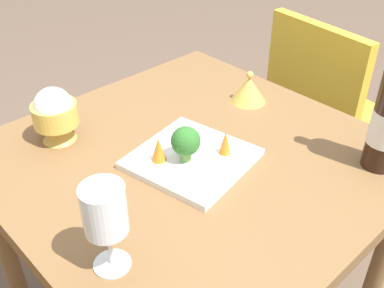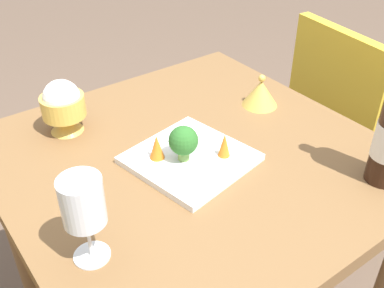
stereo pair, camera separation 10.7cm
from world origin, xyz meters
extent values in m
cube|color=brown|center=(0.00, 0.00, 0.70)|extent=(0.88, 0.88, 0.04)
cylinder|color=brown|center=(0.38, -0.38, 0.34)|extent=(0.05, 0.05, 0.68)
cylinder|color=brown|center=(-0.38, 0.38, 0.34)|extent=(0.05, 0.05, 0.68)
cylinder|color=brown|center=(0.38, 0.38, 0.34)|extent=(0.05, 0.05, 0.68)
cube|color=gold|center=(0.85, 0.08, 0.44)|extent=(0.45, 0.45, 0.02)
cube|color=gold|center=(0.67, 0.10, 0.65)|extent=(0.09, 0.40, 0.40)
cylinder|color=black|center=(1.04, 0.22, 0.21)|extent=(0.03, 0.03, 0.43)
cylinder|color=black|center=(0.70, 0.27, 0.21)|extent=(0.03, 0.03, 0.43)
cylinder|color=black|center=(0.66, -0.07, 0.21)|extent=(0.03, 0.03, 0.43)
cylinder|color=white|center=(-0.33, -0.15, 0.73)|extent=(0.07, 0.07, 0.00)
cylinder|color=white|center=(-0.33, -0.15, 0.77)|extent=(0.01, 0.01, 0.08)
cylinder|color=white|center=(-0.33, -0.15, 0.86)|extent=(0.08, 0.08, 0.09)
cone|color=gold|center=(-0.20, 0.28, 0.75)|extent=(0.08, 0.08, 0.04)
cylinder|color=gold|center=(-0.20, 0.28, 0.80)|extent=(0.11, 0.11, 0.05)
sphere|color=white|center=(-0.20, 0.28, 0.82)|extent=(0.09, 0.09, 0.09)
cone|color=gold|center=(0.30, 0.08, 0.76)|extent=(0.10, 0.10, 0.07)
sphere|color=gold|center=(0.30, 0.08, 0.81)|extent=(0.02, 0.02, 0.02)
cube|color=white|center=(-0.02, -0.02, 0.73)|extent=(0.29, 0.29, 0.02)
cylinder|color=#729E4C|center=(-0.04, -0.02, 0.75)|extent=(0.03, 0.03, 0.03)
sphere|color=#2D6B28|center=(-0.04, -0.02, 0.79)|extent=(0.07, 0.07, 0.07)
cone|color=orange|center=(-0.09, 0.02, 0.77)|extent=(0.03, 0.03, 0.06)
cone|color=orange|center=(0.04, -0.07, 0.77)|extent=(0.03, 0.03, 0.06)
camera|label=1|loc=(-0.61, -0.64, 1.37)|focal=42.56mm
camera|label=2|loc=(-0.52, -0.71, 1.37)|focal=42.56mm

